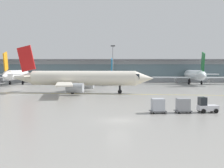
% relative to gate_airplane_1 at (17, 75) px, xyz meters
% --- Properties ---
extents(ground_plane, '(400.00, 400.00, 0.00)m').
position_rel_gate_airplane_1_xyz_m(ground_plane, '(35.94, -72.75, -3.37)').
color(ground_plane, gray).
extents(taxiway_centreline_stripe, '(109.31, 13.06, 0.01)m').
position_rel_gate_airplane_1_xyz_m(taxiway_centreline_stripe, '(28.11, -38.78, -3.36)').
color(taxiway_centreline_stripe, yellow).
rests_on(taxiway_centreline_stripe, ground_plane).
extents(terminal_concourse, '(223.42, 11.00, 9.60)m').
position_rel_gate_airplane_1_xyz_m(terminal_concourse, '(35.94, 19.24, 1.55)').
color(terminal_concourse, '#9EA3A8').
rests_on(terminal_concourse, ground_plane).
extents(gate_airplane_1, '(31.46, 33.89, 11.22)m').
position_rel_gate_airplane_1_xyz_m(gate_airplane_1, '(0.00, 0.00, 0.00)').
color(gate_airplane_1, white).
rests_on(gate_airplane_1, ground_plane).
extents(gate_airplane_2, '(26.03, 28.05, 9.29)m').
position_rel_gate_airplane_1_xyz_m(gate_airplane_2, '(33.91, 2.40, -0.58)').
color(gate_airplane_2, white).
rests_on(gate_airplane_2, ground_plane).
extents(gate_airplane_3, '(31.29, 33.75, 11.17)m').
position_rel_gate_airplane_1_xyz_m(gate_airplane_3, '(65.05, 1.20, -0.01)').
color(gate_airplane_3, white).
rests_on(gate_airplane_3, ground_plane).
extents(taxiing_regional_jet, '(34.76, 32.11, 11.51)m').
position_rel_gate_airplane_1_xyz_m(taxiing_regional_jet, '(27.66, -36.73, 0.09)').
color(taxiing_regional_jet, silver).
rests_on(taxiing_regional_jet, ground_plane).
extents(baggage_tug, '(2.70, 1.79, 2.10)m').
position_rel_gate_airplane_1_xyz_m(baggage_tug, '(47.76, -66.82, -2.47)').
color(baggage_tug, silver).
rests_on(baggage_tug, ground_plane).
extents(cargo_dolly_lead, '(2.22, 1.75, 1.94)m').
position_rel_gate_airplane_1_xyz_m(cargo_dolly_lead, '(44.60, -67.06, -2.31)').
color(cargo_dolly_lead, '#595B60').
rests_on(cargo_dolly_lead, ground_plane).
extents(cargo_dolly_trailing, '(2.22, 1.75, 1.94)m').
position_rel_gate_airplane_1_xyz_m(cargo_dolly_trailing, '(41.22, -67.32, -2.31)').
color(cargo_dolly_trailing, '#595B60').
rests_on(cargo_dolly_trailing, ground_plane).
extents(apron_light_mast_1, '(1.80, 0.36, 15.13)m').
position_rel_gate_airplane_1_xyz_m(apron_light_mast_1, '(34.96, 11.86, 4.89)').
color(apron_light_mast_1, gray).
rests_on(apron_light_mast_1, ground_plane).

